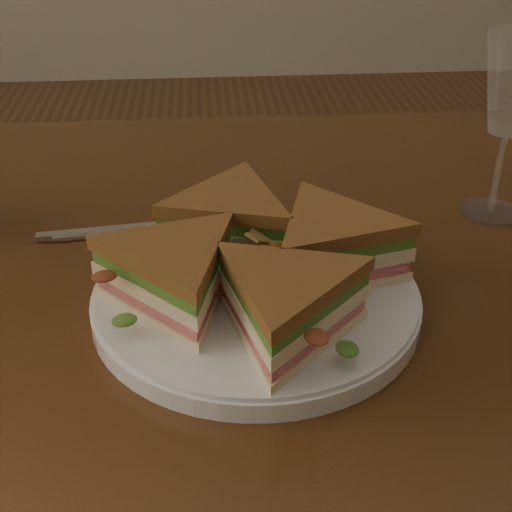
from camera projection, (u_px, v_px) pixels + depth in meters
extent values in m
cube|color=#351C0C|center=(194.00, 297.00, 0.64)|extent=(1.20, 0.80, 0.04)
cylinder|color=white|center=(256.00, 300.00, 0.59)|extent=(0.27, 0.27, 0.02)
cube|color=silver|center=(286.00, 228.00, 0.70)|extent=(0.13, 0.03, 0.00)
ellipsoid|color=silver|center=(191.00, 222.00, 0.71)|extent=(0.05, 0.03, 0.01)
cube|color=silver|center=(157.00, 228.00, 0.70)|extent=(0.20, 0.04, 0.00)
cube|color=silver|center=(63.00, 236.00, 0.69)|extent=(0.05, 0.02, 0.00)
cylinder|color=white|center=(490.00, 212.00, 0.73)|extent=(0.06, 0.06, 0.00)
cylinder|color=white|center=(498.00, 172.00, 0.71)|extent=(0.01, 0.01, 0.09)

